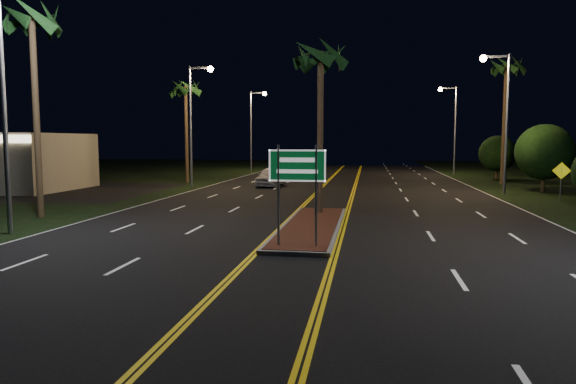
% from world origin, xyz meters
% --- Properties ---
extents(ground, '(120.00, 120.00, 0.00)m').
position_xyz_m(ground, '(0.00, 0.00, 0.00)').
color(ground, black).
rests_on(ground, ground).
extents(median_island, '(2.25, 10.25, 0.17)m').
position_xyz_m(median_island, '(0.00, 7.00, 0.08)').
color(median_island, gray).
rests_on(median_island, ground).
extents(highway_sign, '(1.80, 0.08, 3.20)m').
position_xyz_m(highway_sign, '(0.00, 2.80, 2.40)').
color(highway_sign, gray).
rests_on(highway_sign, ground).
extents(streetlight_left_near, '(1.91, 0.44, 9.00)m').
position_xyz_m(streetlight_left_near, '(-10.61, 4.00, 5.66)').
color(streetlight_left_near, gray).
rests_on(streetlight_left_near, ground).
extents(streetlight_left_mid, '(1.91, 0.44, 9.00)m').
position_xyz_m(streetlight_left_mid, '(-10.61, 24.00, 5.66)').
color(streetlight_left_mid, gray).
rests_on(streetlight_left_mid, ground).
extents(streetlight_left_far, '(1.91, 0.44, 9.00)m').
position_xyz_m(streetlight_left_far, '(-10.61, 44.00, 5.66)').
color(streetlight_left_far, gray).
rests_on(streetlight_left_far, ground).
extents(streetlight_right_mid, '(1.91, 0.44, 9.00)m').
position_xyz_m(streetlight_right_mid, '(10.61, 22.00, 5.66)').
color(streetlight_right_mid, gray).
rests_on(streetlight_right_mid, ground).
extents(streetlight_right_far, '(1.91, 0.44, 9.00)m').
position_xyz_m(streetlight_right_far, '(10.61, 42.00, 5.66)').
color(streetlight_right_far, gray).
rests_on(streetlight_right_far, ground).
extents(palm_median, '(2.40, 2.40, 8.30)m').
position_xyz_m(palm_median, '(0.00, 10.50, 7.28)').
color(palm_median, '#382819').
rests_on(palm_median, ground).
extents(palm_left_near, '(2.40, 2.40, 9.80)m').
position_xyz_m(palm_left_near, '(-12.50, 8.00, 8.68)').
color(palm_left_near, '#382819').
rests_on(palm_left_near, ground).
extents(palm_left_far, '(2.40, 2.40, 8.80)m').
position_xyz_m(palm_left_far, '(-12.80, 28.00, 7.75)').
color(palm_left_far, '#382819').
rests_on(palm_left_far, ground).
extents(palm_right_far, '(2.40, 2.40, 10.30)m').
position_xyz_m(palm_right_far, '(12.80, 30.00, 9.14)').
color(palm_right_far, '#382819').
rests_on(palm_right_far, ground).
extents(shrub_mid, '(3.78, 3.78, 4.62)m').
position_xyz_m(shrub_mid, '(14.00, 24.00, 2.73)').
color(shrub_mid, '#382819').
rests_on(shrub_mid, ground).
extents(shrub_far, '(3.24, 3.24, 3.96)m').
position_xyz_m(shrub_far, '(13.80, 36.00, 2.34)').
color(shrub_far, '#382819').
rests_on(shrub_far, ground).
extents(car_near, '(2.40, 5.21, 1.71)m').
position_xyz_m(car_near, '(-5.21, 25.56, 0.85)').
color(car_near, '#B6B6BD').
rests_on(car_near, ground).
extents(car_far, '(2.07, 4.70, 1.55)m').
position_xyz_m(car_far, '(-5.91, 37.26, 0.78)').
color(car_far, silver).
rests_on(car_far, ground).
extents(warning_sign, '(0.91, 0.35, 2.28)m').
position_xyz_m(warning_sign, '(13.00, 17.84, 1.46)').
color(warning_sign, gray).
rests_on(warning_sign, ground).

